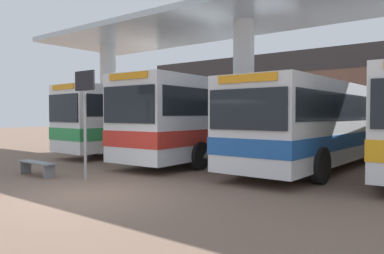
% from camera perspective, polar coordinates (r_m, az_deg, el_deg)
% --- Properties ---
extents(ground_plane, '(100.00, 100.00, 0.00)m').
position_cam_1_polar(ground_plane, '(9.75, -15.34, -10.09)').
color(ground_plane, '#755B4C').
extents(townhouse_backdrop, '(40.00, 0.58, 7.23)m').
position_cam_1_polar(townhouse_backdrop, '(30.67, 23.56, 5.88)').
color(townhouse_backdrop, brown).
rests_on(townhouse_backdrop, ground_plane).
extents(station_canopy, '(21.82, 5.77, 6.04)m').
position_cam_1_polar(station_canopy, '(15.55, 7.89, 13.10)').
color(station_canopy, silver).
rests_on(station_canopy, ground_plane).
extents(transit_bus_left_bay, '(3.11, 12.45, 3.33)m').
position_cam_1_polar(transit_bus_left_bay, '(20.68, -4.13, 1.50)').
color(transit_bus_left_bay, white).
rests_on(transit_bus_left_bay, ground_plane).
extents(transit_bus_center_bay, '(3.11, 12.44, 3.43)m').
position_cam_1_polar(transit_bus_center_bay, '(17.45, 4.85, 1.56)').
color(transit_bus_center_bay, silver).
rests_on(transit_bus_center_bay, ground_plane).
extents(transit_bus_right_bay, '(2.95, 10.61, 3.13)m').
position_cam_1_polar(transit_bus_right_bay, '(14.88, 18.61, 0.83)').
color(transit_bus_right_bay, silver).
rests_on(transit_bus_right_bay, ground_plane).
extents(waiting_bench_near_pillar, '(1.83, 0.44, 0.46)m').
position_cam_1_polar(waiting_bench_near_pillar, '(13.36, -22.55, -5.41)').
color(waiting_bench_near_pillar, slate).
rests_on(waiting_bench_near_pillar, ground_plane).
extents(info_sign_platform, '(0.90, 0.09, 3.35)m').
position_cam_1_polar(info_sign_platform, '(11.90, -16.01, 3.53)').
color(info_sign_platform, gray).
rests_on(info_sign_platform, ground_plane).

